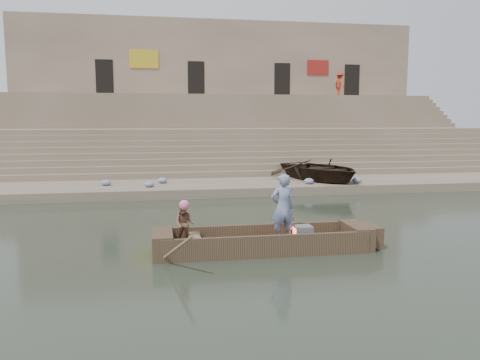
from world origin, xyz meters
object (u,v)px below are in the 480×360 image
object	(u,v)px
beached_rowboat	(320,169)
standing_man	(283,208)
pedestrian	(340,84)
main_rowboat	(263,247)
rowing_man	(184,224)
television	(302,233)

from	to	relation	value
beached_rowboat	standing_man	bearing A→B (deg)	-132.09
pedestrian	beached_rowboat	bearing A→B (deg)	146.85
main_rowboat	pedestrian	size ratio (longest dim) A/B	2.71
standing_man	rowing_man	distance (m)	2.55
standing_man	beached_rowboat	distance (m)	11.39
standing_man	pedestrian	distance (m)	26.82
standing_man	rowing_man	bearing A→B (deg)	-5.50
beached_rowboat	main_rowboat	bearing A→B (deg)	-134.38
television	beached_rowboat	distance (m)	11.23
pedestrian	main_rowboat	bearing A→B (deg)	146.12
standing_man	beached_rowboat	size ratio (longest dim) A/B	0.35
main_rowboat	television	world-z (taller)	television
pedestrian	television	bearing A→B (deg)	148.21
main_rowboat	rowing_man	xyz separation A→B (m)	(-2.00, 0.09, 0.65)
standing_man	rowing_man	size ratio (longest dim) A/B	1.63
pedestrian	standing_man	bearing A→B (deg)	147.12
rowing_man	beached_rowboat	distance (m)	12.59
television	rowing_man	bearing A→B (deg)	178.31
standing_man	beached_rowboat	bearing A→B (deg)	-118.45
beached_rowboat	television	bearing A→B (deg)	-129.53
beached_rowboat	pedestrian	size ratio (longest dim) A/B	2.77
television	pedestrian	xyz separation A→B (m)	(10.38, 24.02, 5.70)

